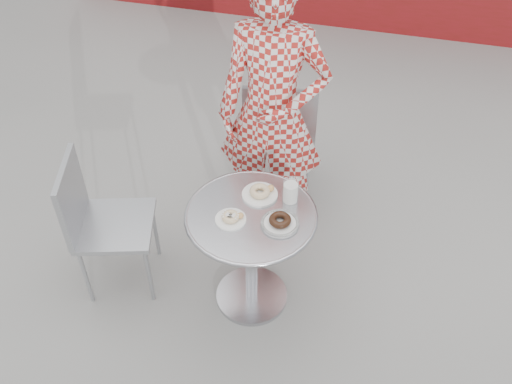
% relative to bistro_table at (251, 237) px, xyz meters
% --- Properties ---
extents(ground, '(60.00, 60.00, 0.00)m').
position_rel_bistro_table_xyz_m(ground, '(0.05, -0.03, -0.53)').
color(ground, gray).
rests_on(ground, ground).
extents(bistro_table, '(0.69, 0.69, 0.70)m').
position_rel_bistro_table_xyz_m(bistro_table, '(0.00, 0.00, 0.00)').
color(bistro_table, silver).
rests_on(bistro_table, ground).
extents(chair_far, '(0.51, 0.51, 0.95)m').
position_rel_bistro_table_xyz_m(chair_far, '(-0.06, 0.99, -0.23)').
color(chair_far, '#A0A3A7').
rests_on(chair_far, ground).
extents(chair_left, '(0.52, 0.52, 0.88)m').
position_rel_bistro_table_xyz_m(chair_left, '(-0.79, -0.05, -0.26)').
color(chair_left, '#A0A3A7').
rests_on(chair_left, ground).
extents(seated_person, '(0.66, 0.44, 1.76)m').
position_rel_bistro_table_xyz_m(seated_person, '(-0.04, 0.64, 0.35)').
color(seated_person, '#A31E19').
rests_on(seated_person, ground).
extents(plate_far, '(0.19, 0.19, 0.05)m').
position_rel_bistro_table_xyz_m(plate_far, '(0.01, 0.15, 0.19)').
color(plate_far, white).
rests_on(plate_far, bistro_table).
extents(plate_near, '(0.16, 0.16, 0.04)m').
position_rel_bistro_table_xyz_m(plate_near, '(-0.09, -0.07, 0.19)').
color(plate_near, white).
rests_on(plate_near, bistro_table).
extents(plate_checker, '(0.20, 0.20, 0.05)m').
position_rel_bistro_table_xyz_m(plate_checker, '(0.16, -0.03, 0.19)').
color(plate_checker, white).
rests_on(plate_checker, bistro_table).
extents(milk_cup, '(0.08, 0.08, 0.13)m').
position_rel_bistro_table_xyz_m(milk_cup, '(0.17, 0.15, 0.23)').
color(milk_cup, white).
rests_on(milk_cup, bistro_table).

